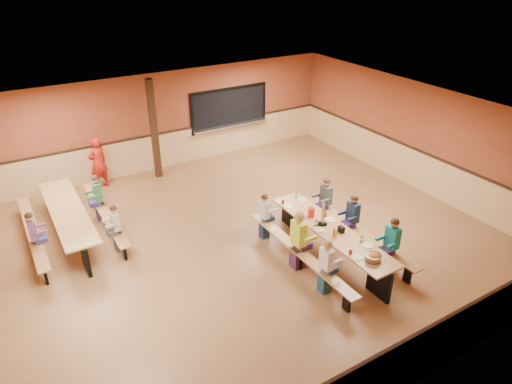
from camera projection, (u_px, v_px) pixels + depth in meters
ground at (232, 243)px, 10.81m from camera, size 12.00×12.00×0.00m
room_envelope at (232, 218)px, 10.49m from camera, size 12.04×10.04×3.02m
kitchen_pass_through at (229, 110)px, 15.06m from camera, size 2.78×0.28×1.38m
structural_post at (154, 130)px, 13.36m from camera, size 0.18×0.18×3.00m
cafeteria_table_main at (330, 237)px, 10.09m from camera, size 1.91×3.70×0.74m
cafeteria_table_second at (69, 218)px, 10.82m from camera, size 1.91×3.70×0.74m
seated_child_white_left at (326, 267)px, 9.02m from camera, size 0.36×0.30×1.19m
seated_adult_yellow at (298, 241)px, 9.70m from camera, size 0.44×0.36×1.35m
seated_child_grey_left at (264, 217)px, 10.78m from camera, size 0.34×0.28×1.14m
seated_child_teal_right at (391, 245)px, 9.66m from camera, size 0.39×0.32×1.25m
seated_child_navy_right at (352, 219)px, 10.59m from camera, size 0.38×0.31×1.24m
seated_child_char_right at (326, 201)px, 11.34m from camera, size 0.38×0.31×1.24m
seated_child_purple_sec at (34, 237)px, 9.96m from camera, size 0.36×0.30×1.20m
seated_child_green_sec at (99, 198)px, 11.50m from camera, size 0.38×0.31×1.23m
seated_child_tan_sec at (116, 228)px, 10.32m from camera, size 0.34×0.27×1.14m
standing_woman at (98, 163)px, 13.02m from camera, size 0.67×0.56×1.56m
punch_pitcher at (311, 212)px, 10.40m from camera, size 0.16×0.16×0.22m
chip_bowl at (373, 257)px, 8.94m from camera, size 0.32×0.32×0.15m
napkin_dispenser at (341, 229)px, 9.86m from camera, size 0.10×0.14×0.13m
condiment_mustard at (336, 233)px, 9.69m from camera, size 0.06×0.06×0.17m
condiment_ketchup at (334, 232)px, 9.71m from camera, size 0.06×0.06×0.17m
table_paddle at (322, 220)px, 10.07m from camera, size 0.16×0.16×0.56m
place_settings at (331, 227)px, 9.97m from camera, size 0.65×3.30×0.11m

